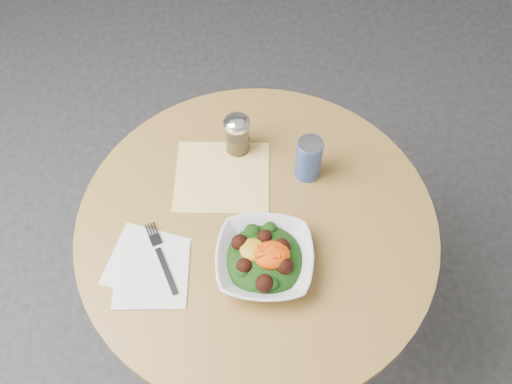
% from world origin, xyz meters
% --- Properties ---
extents(ground, '(6.00, 6.00, 0.00)m').
position_xyz_m(ground, '(0.00, 0.00, 0.00)').
color(ground, '#2A2A2D').
rests_on(ground, ground).
extents(table, '(0.90, 0.90, 0.75)m').
position_xyz_m(table, '(0.00, 0.00, 0.55)').
color(table, black).
rests_on(table, ground).
extents(cloth_napkin, '(0.27, 0.25, 0.00)m').
position_xyz_m(cloth_napkin, '(-0.07, 0.15, 0.75)').
color(cloth_napkin, '#EBA50C').
rests_on(cloth_napkin, table).
extents(paper_napkins, '(0.22, 0.24, 0.00)m').
position_xyz_m(paper_napkins, '(-0.27, -0.09, 0.75)').
color(paper_napkins, silver).
rests_on(paper_napkins, table).
extents(salad_bowl, '(0.26, 0.26, 0.09)m').
position_xyz_m(salad_bowl, '(0.00, -0.12, 0.78)').
color(salad_bowl, silver).
rests_on(salad_bowl, table).
extents(fork, '(0.08, 0.20, 0.00)m').
position_xyz_m(fork, '(-0.24, -0.07, 0.76)').
color(fork, black).
rests_on(fork, table).
extents(spice_shaker, '(0.07, 0.07, 0.12)m').
position_xyz_m(spice_shaker, '(-0.02, 0.24, 0.81)').
color(spice_shaker, silver).
rests_on(spice_shaker, table).
extents(beverage_can, '(0.07, 0.07, 0.13)m').
position_xyz_m(beverage_can, '(0.15, 0.13, 0.81)').
color(beverage_can, navy).
rests_on(beverage_can, table).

